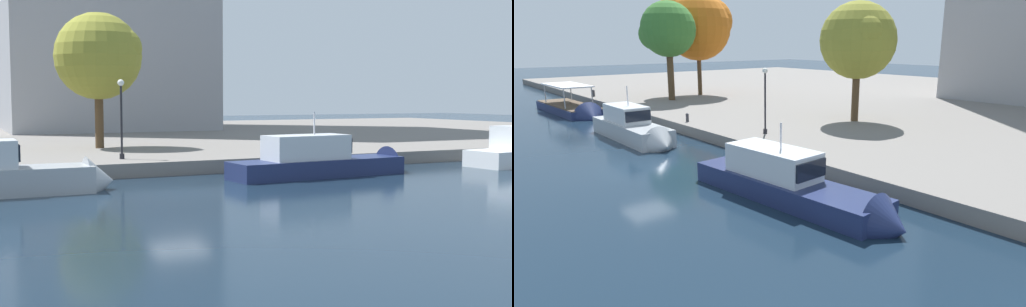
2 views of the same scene
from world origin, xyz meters
TOP-DOWN VIEW (x-y plane):
  - ground_plane at (0.00, 0.00)m, footprint 220.00×220.00m
  - dock_promenade at (0.00, 33.46)m, footprint 120.00×55.00m
  - tour_boat_0 at (-22.04, 2.75)m, footprint 11.81×3.49m
  - motor_yacht_1 at (-7.13, 2.43)m, footprint 9.80×2.37m
  - motor_yacht_2 at (8.96, 2.62)m, footprint 10.80×3.08m
  - mooring_bollard_0 at (-7.53, 6.84)m, footprint 0.25×0.25m
  - mooring_bollard_1 at (-28.33, 6.82)m, footprint 0.31×0.31m
  - lamp_post at (-0.30, 8.59)m, footprint 0.36×0.36m
  - tree_0 at (-22.59, 16.86)m, footprint 7.92×8.06m
  - tree_1 at (-20.30, 11.91)m, footprint 5.56×5.56m
  - tree_2 at (0.46, 16.96)m, footprint 5.66×5.66m

SIDE VIEW (x-z plane):
  - ground_plane at x=0.00m, z-range 0.00..0.00m
  - tour_boat_0 at x=-22.04m, z-range -1.75..2.23m
  - dock_promenade at x=0.00m, z-range 0.00..0.75m
  - motor_yacht_2 at x=8.96m, z-range -1.45..2.69m
  - motor_yacht_1 at x=-7.13m, z-range -1.53..2.89m
  - mooring_bollard_0 at x=-7.53m, z-range 0.77..1.43m
  - mooring_bollard_1 at x=-28.33m, z-range 0.77..1.55m
  - lamp_post at x=-0.30m, z-range 1.06..5.35m
  - tree_2 at x=0.46m, z-range 2.47..11.30m
  - tree_1 at x=-20.30m, z-range 2.71..12.64m
  - tree_0 at x=-22.59m, z-range 2.99..14.15m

